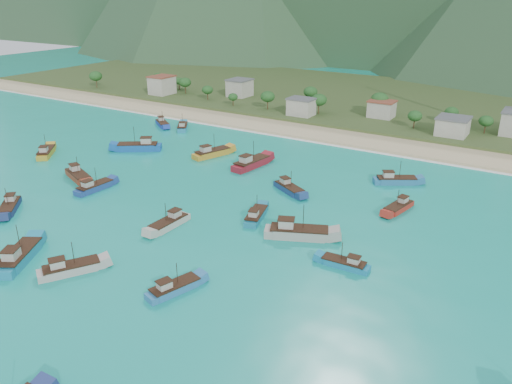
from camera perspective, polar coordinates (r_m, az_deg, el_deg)
The scene contains 25 objects.
ground at distance 98.36m, azimuth -5.82°, elevation -4.93°, with size 600.00×600.00×0.00m, color #0D9884.
beach at distance 163.59m, azimuth 11.29°, elevation 5.92°, with size 400.00×18.00×1.20m, color beige.
land at distance 220.21m, azimuth 17.17°, elevation 9.52°, with size 400.00×110.00×2.40m, color #385123.
surf_line at distance 155.07m, azimuth 10.00°, elevation 5.12°, with size 400.00×2.50×0.08m, color white.
village at distance 180.27m, azimuth 16.78°, elevation 8.48°, with size 216.77×27.38×7.46m.
vegetation at distance 185.56m, azimuth 13.62°, elevation 9.28°, with size 274.96×25.69×8.65m.
boat_1 at distance 88.40m, azimuth 10.10°, elevation -8.14°, with size 8.54×2.85×4.99m.
boat_2 at distance 174.26m, azimuth -8.39°, elevation 7.33°, with size 8.08×9.71×5.82m.
boat_3 at distance 102.51m, azimuth -9.89°, elevation -3.57°, with size 3.15×9.96×5.85m.
boat_4 at distance 125.18m, azimuth -17.97°, elevation 0.49°, with size 3.37×10.05×5.87m.
boat_5 at distance 97.79m, azimuth -25.43°, elevation -6.73°, with size 9.14×12.25×7.14m.
boat_6 at distance 81.54m, azimuth -9.34°, elevation -10.85°, with size 5.28×9.52×5.39m.
boat_8 at distance 90.92m, azimuth -20.45°, elevation -8.26°, with size 7.92×10.37×6.07m.
boat_11 at distance 96.95m, azimuth 4.80°, elevation -4.68°, with size 12.92×8.46×7.38m.
boat_14 at distance 118.57m, azimuth 3.80°, elevation 0.37°, with size 9.97×7.32×5.79m.
boat_15 at distance 104.29m, azimuth 0.01°, elevation -2.78°, with size 5.28×9.80×5.55m.
boat_16 at distance 179.80m, azimuth -10.65°, elevation 7.65°, with size 9.72×8.04×5.81m.
boat_17 at distance 144.22m, azimuth -5.06°, elevation 4.43°, with size 6.92×12.17×6.90m.
boat_18 at distance 134.72m, azimuth -0.54°, elevation 3.27°, with size 5.21×13.00×7.47m.
boat_19 at distance 153.16m, azimuth -13.26°, elevation 5.03°, with size 12.83×10.49×7.65m.
boat_21 at distance 133.99m, azimuth -19.68°, elevation 1.75°, with size 11.48×7.09×6.53m.
boat_22 at distance 120.88m, azimuth -26.32°, elevation -1.57°, with size 8.95×9.12×5.83m.
boat_23 at distance 156.73m, azimuth -22.85°, elevation 4.16°, with size 9.56×10.34×6.43m.
boat_26 at distance 127.92m, azimuth 15.67°, elevation 1.26°, with size 10.62×8.13×6.23m.
boat_27 at distance 112.64m, azimuth 15.97°, elevation -1.74°, with size 4.49×9.56×5.44m.
Camera 1 is at (54.50, -68.64, 44.64)m, focal length 35.00 mm.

